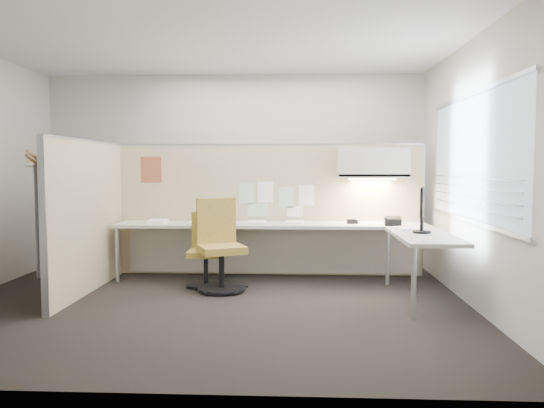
# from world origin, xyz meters

# --- Properties ---
(floor) EXTENTS (5.50, 4.50, 0.01)m
(floor) POSITION_xyz_m (0.00, 0.00, -0.01)
(floor) COLOR black
(floor) RESTS_ON ground
(ceiling) EXTENTS (5.50, 4.50, 0.01)m
(ceiling) POSITION_xyz_m (0.00, 0.00, 2.80)
(ceiling) COLOR white
(ceiling) RESTS_ON wall_back
(wall_back) EXTENTS (5.50, 0.02, 2.80)m
(wall_back) POSITION_xyz_m (0.00, 2.25, 1.40)
(wall_back) COLOR beige
(wall_back) RESTS_ON ground
(wall_front) EXTENTS (5.50, 0.02, 2.80)m
(wall_front) POSITION_xyz_m (0.00, -2.25, 1.40)
(wall_front) COLOR beige
(wall_front) RESTS_ON ground
(wall_right) EXTENTS (0.02, 4.50, 2.80)m
(wall_right) POSITION_xyz_m (2.75, 0.00, 1.40)
(wall_right) COLOR beige
(wall_right) RESTS_ON ground
(window_pane) EXTENTS (0.01, 2.80, 1.30)m
(window_pane) POSITION_xyz_m (2.73, 0.00, 1.55)
(window_pane) COLOR #A3AFBD
(window_pane) RESTS_ON wall_right
(partition_back) EXTENTS (4.10, 0.06, 1.75)m
(partition_back) POSITION_xyz_m (0.55, 1.60, 0.88)
(partition_back) COLOR tan
(partition_back) RESTS_ON floor
(partition_left) EXTENTS (0.06, 2.20, 1.75)m
(partition_left) POSITION_xyz_m (-1.50, 0.50, 0.88)
(partition_left) COLOR tan
(partition_left) RESTS_ON floor
(desk) EXTENTS (4.00, 2.07, 0.73)m
(desk) POSITION_xyz_m (0.93, 1.13, 0.60)
(desk) COLOR beige
(desk) RESTS_ON floor
(overhead_bin) EXTENTS (0.90, 0.36, 0.38)m
(overhead_bin) POSITION_xyz_m (1.90, 1.39, 1.51)
(overhead_bin) COLOR beige
(overhead_bin) RESTS_ON partition_back
(task_light_strip) EXTENTS (0.60, 0.06, 0.02)m
(task_light_strip) POSITION_xyz_m (1.90, 1.39, 1.30)
(task_light_strip) COLOR #FFEABF
(task_light_strip) RESTS_ON overhead_bin
(pinned_papers) EXTENTS (1.01, 0.00, 0.47)m
(pinned_papers) POSITION_xyz_m (0.63, 1.57, 1.03)
(pinned_papers) COLOR #8CBF8C
(pinned_papers) RESTS_ON partition_back
(poster) EXTENTS (0.28, 0.00, 0.35)m
(poster) POSITION_xyz_m (-1.05, 1.57, 1.42)
(poster) COLOR #E4501C
(poster) RESTS_ON partition_back
(chair_left) EXTENTS (0.47, 0.47, 0.89)m
(chair_left) POSITION_xyz_m (-0.18, 0.86, 0.41)
(chair_left) COLOR black
(chair_left) RESTS_ON floor
(chair_right) EXTENTS (0.66, 0.67, 1.07)m
(chair_right) POSITION_xyz_m (0.01, 0.65, 0.50)
(chair_right) COLOR black
(chair_right) RESTS_ON floor
(monitor) EXTENTS (0.20, 0.46, 0.50)m
(monitor) POSITION_xyz_m (2.30, 0.34, 1.02)
(monitor) COLOR black
(monitor) RESTS_ON desk
(phone) EXTENTS (0.22, 0.21, 0.12)m
(phone) POSITION_xyz_m (2.12, 1.11, 0.78)
(phone) COLOR black
(phone) RESTS_ON desk
(stapler) EXTENTS (0.14, 0.05, 0.05)m
(stapler) POSITION_xyz_m (1.64, 1.27, 0.76)
(stapler) COLOR black
(stapler) RESTS_ON desk
(tape_dispenser) EXTENTS (0.11, 0.08, 0.06)m
(tape_dispenser) POSITION_xyz_m (1.62, 1.27, 0.76)
(tape_dispenser) COLOR black
(tape_dispenser) RESTS_ON desk
(coat_hook) EXTENTS (0.18, 0.47, 1.40)m
(coat_hook) POSITION_xyz_m (-1.58, -0.50, 1.41)
(coat_hook) COLOR silver
(coat_hook) RESTS_ON partition_left
(paper_stack_0) EXTENTS (0.24, 0.31, 0.04)m
(paper_stack_0) POSITION_xyz_m (-0.90, 1.30, 0.75)
(paper_stack_0) COLOR white
(paper_stack_0) RESTS_ON desk
(paper_stack_1) EXTENTS (0.26, 0.32, 0.02)m
(paper_stack_1) POSITION_xyz_m (-0.36, 1.32, 0.74)
(paper_stack_1) COLOR white
(paper_stack_1) RESTS_ON desk
(paper_stack_2) EXTENTS (0.24, 0.31, 0.03)m
(paper_stack_2) POSITION_xyz_m (0.41, 1.17, 0.75)
(paper_stack_2) COLOR white
(paper_stack_2) RESTS_ON desk
(paper_stack_3) EXTENTS (0.24, 0.31, 0.02)m
(paper_stack_3) POSITION_xyz_m (0.89, 1.36, 0.74)
(paper_stack_3) COLOR white
(paper_stack_3) RESTS_ON desk
(paper_stack_4) EXTENTS (0.30, 0.35, 0.02)m
(paper_stack_4) POSITION_xyz_m (2.20, 0.68, 0.74)
(paper_stack_4) COLOR white
(paper_stack_4) RESTS_ON desk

